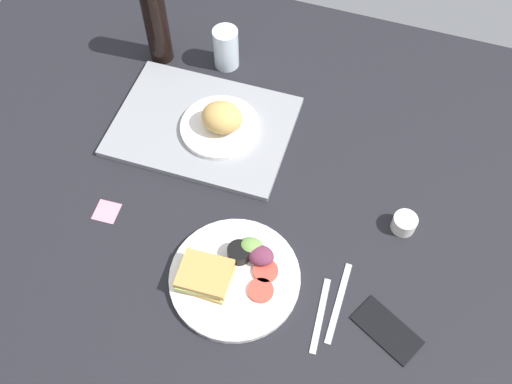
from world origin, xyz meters
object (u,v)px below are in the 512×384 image
object	(u,v)px
espresso_cup	(404,223)
soda_bottle	(156,25)
sticky_note	(107,211)
bread_plate_near	(221,122)
knife	(339,302)
fork	(320,315)
serving_tray	(203,126)
drinking_glass	(226,48)
plate_with_salad	(232,274)
cell_phone	(387,330)

from	to	relation	value
espresso_cup	soda_bottle	bearing A→B (deg)	156.26
soda_bottle	sticky_note	xyz separation A→B (cm)	(7.86, -51.05, -11.58)
bread_plate_near	knife	xyz separation A→B (cm)	(39.84, -35.21, -4.33)
espresso_cup	fork	distance (cm)	29.51
serving_tray	knife	size ratio (longest dim) A/B	2.37
sticky_note	knife	bearing A→B (deg)	-4.56
serving_tray	sticky_note	size ratio (longest dim) A/B	8.04
sticky_note	soda_bottle	bearing A→B (deg)	98.75
serving_tray	soda_bottle	world-z (taller)	soda_bottle
serving_tray	espresso_cup	distance (cm)	56.10
drinking_glass	soda_bottle	distance (cm)	19.45
fork	serving_tray	bearing A→B (deg)	43.07
serving_tray	plate_with_salad	xyz separation A→B (cm)	(21.42, -36.84, 0.89)
plate_with_salad	knife	size ratio (longest dim) A/B	1.52
sticky_note	fork	bearing A→B (deg)	-8.94
plate_with_salad	sticky_note	distance (cm)	34.52
soda_bottle	cell_phone	world-z (taller)	soda_bottle
bread_plate_near	fork	xyz separation A→B (cm)	(36.84, -39.21, -4.33)
serving_tray	bread_plate_near	world-z (taller)	bread_plate_near
knife	sticky_note	bearing A→B (deg)	85.65
serving_tray	fork	distance (cm)	57.55
serving_tray	bread_plate_near	size ratio (longest dim) A/B	2.22
knife	espresso_cup	bearing A→B (deg)	-22.72
plate_with_salad	soda_bottle	xyz separation A→B (cm)	(-41.79, 57.23, 9.95)
sticky_note	espresso_cup	bearing A→B (deg)	15.04
knife	sticky_note	size ratio (longest dim) A/B	3.39
soda_bottle	espresso_cup	xyz separation A→B (cm)	(75.03, -33.00, -9.64)
plate_with_salad	fork	bearing A→B (deg)	-6.66
knife	sticky_note	world-z (taller)	knife
drinking_glass	espresso_cup	size ratio (longest dim) A/B	2.11
serving_tray	drinking_glass	xyz separation A→B (cm)	(-2.05, 23.56, 5.12)
serving_tray	drinking_glass	world-z (taller)	drinking_glass
plate_with_salad	soda_bottle	world-z (taller)	soda_bottle
bread_plate_near	espresso_cup	xyz separation A→B (cm)	(49.42, -12.58, -2.58)
soda_bottle	espresso_cup	size ratio (longest dim) A/B	4.16
soda_bottle	knife	size ratio (longest dim) A/B	1.23
fork	espresso_cup	bearing A→B (deg)	-29.20
cell_phone	fork	bearing A→B (deg)	-147.35
drinking_glass	soda_bottle	bearing A→B (deg)	-170.18
espresso_cup	knife	world-z (taller)	espresso_cup
serving_tray	espresso_cup	bearing A→B (deg)	-13.00
soda_bottle	fork	world-z (taller)	soda_bottle
soda_bottle	sticky_note	size ratio (longest dim) A/B	4.16
serving_tray	fork	size ratio (longest dim) A/B	2.65
serving_tray	drinking_glass	bearing A→B (deg)	94.98
bread_plate_near	cell_phone	distance (cm)	63.62
serving_tray	soda_bottle	size ratio (longest dim) A/B	1.93
drinking_glass	sticky_note	distance (cm)	55.53
bread_plate_near	knife	world-z (taller)	bread_plate_near
fork	sticky_note	xyz separation A→B (cm)	(-54.59, 8.59, -0.19)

